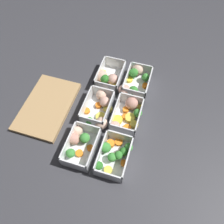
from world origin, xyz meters
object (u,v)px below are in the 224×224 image
object	(u,v)px
container_far_left	(79,143)
container_far_right	(108,78)
container_far_center	(100,109)
container_near_left	(114,155)
container_near_center	(128,114)
container_near_right	(135,81)

from	to	relation	value
container_far_left	container_far_right	xyz separation A→B (m)	(0.32, -0.01, 0.00)
container_far_center	container_far_right	size ratio (longest dim) A/B	1.20
container_near_left	container_near_center	world-z (taller)	same
container_far_center	container_near_center	bearing A→B (deg)	-84.36
container_near_left	container_far_left	world-z (taller)	same
container_far_center	container_far_left	bearing A→B (deg)	171.78
container_near_left	container_far_left	distance (m)	0.13
container_near_left	container_near_center	size ratio (longest dim) A/B	0.94
container_near_left	container_near_right	size ratio (longest dim) A/B	0.82
container_near_right	container_far_center	size ratio (longest dim) A/B	1.04
container_near_right	container_far_left	world-z (taller)	same
container_far_left	container_near_right	bearing A→B (deg)	-19.85
container_near_center	container_far_center	xyz separation A→B (m)	(-0.01, 0.11, 0.00)
container_near_center	container_near_right	xyz separation A→B (m)	(0.16, 0.01, 0.00)
container_near_center	container_far_right	bearing A→B (deg)	40.92
container_near_right	container_far_right	world-z (taller)	same
container_near_left	container_near_right	bearing A→B (deg)	1.75
container_near_left	container_far_left	xyz separation A→B (m)	(0.01, 0.13, 0.00)
container_near_center	container_far_center	size ratio (longest dim) A/B	0.90
container_near_left	container_far_center	size ratio (longest dim) A/B	0.85
container_near_left	container_far_left	size ratio (longest dim) A/B	1.00
container_far_left	container_near_center	bearing A→B (deg)	-38.38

